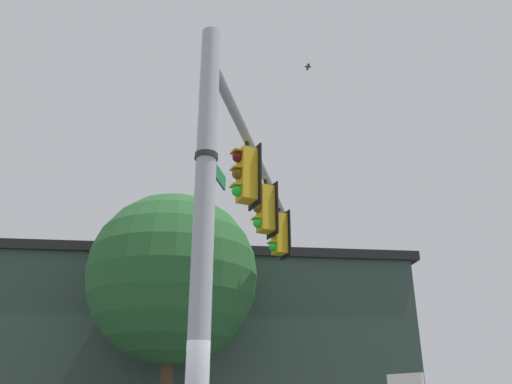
# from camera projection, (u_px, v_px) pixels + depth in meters

# --- Properties ---
(signal_pole) EXTENTS (0.29, 0.29, 7.10)m
(signal_pole) POSITION_uv_depth(u_px,v_px,m) (202.00, 256.00, 6.53)
(signal_pole) COLOR #ADB2B7
(signal_pole) RESTS_ON ground
(mast_arm) EXTENTS (5.90, 4.51, 0.19)m
(mast_arm) POSITION_uv_depth(u_px,v_px,m) (259.00, 162.00, 10.96)
(mast_arm) COLOR #ADB2B7
(traffic_light_nearest_pole) EXTENTS (0.54, 0.49, 1.31)m
(traffic_light_nearest_pole) POSITION_uv_depth(u_px,v_px,m) (246.00, 175.00, 9.64)
(traffic_light_nearest_pole) COLOR black
(traffic_light_mid_inner) EXTENTS (0.54, 0.49, 1.31)m
(traffic_light_mid_inner) POSITION_uv_depth(u_px,v_px,m) (265.00, 209.00, 11.34)
(traffic_light_mid_inner) COLOR black
(traffic_light_mid_outer) EXTENTS (0.54, 0.49, 1.31)m
(traffic_light_mid_outer) POSITION_uv_depth(u_px,v_px,m) (279.00, 234.00, 13.04)
(traffic_light_mid_outer) COLOR black
(street_name_sign) EXTENTS (0.95, 0.76, 0.22)m
(street_name_sign) POSITION_uv_depth(u_px,v_px,m) (211.00, 164.00, 7.27)
(street_name_sign) COLOR #147238
(bird_flying) EXTENTS (0.27, 0.19, 0.07)m
(bird_flying) POSITION_uv_depth(u_px,v_px,m) (308.00, 67.00, 13.41)
(bird_flying) COLOR #4C4742
(storefront_building) EXTENTS (10.76, 15.34, 6.37)m
(storefront_building) POSITION_uv_depth(u_px,v_px,m) (198.00, 358.00, 17.62)
(storefront_building) COLOR #33473D
(storefront_building) RESTS_ON ground
(tree_by_storefront) EXTENTS (4.61, 4.61, 7.25)m
(tree_by_storefront) POSITION_uv_depth(u_px,v_px,m) (173.00, 278.00, 13.88)
(tree_by_storefront) COLOR #4C3823
(tree_by_storefront) RESTS_ON ground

